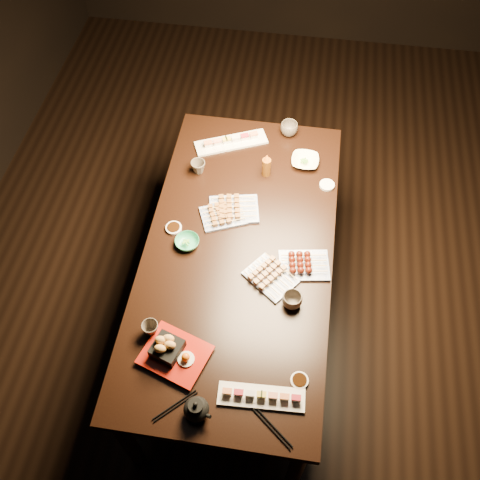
# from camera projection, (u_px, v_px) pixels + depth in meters

# --- Properties ---
(ground) EXTENTS (5.00, 5.00, 0.00)m
(ground) POSITION_uv_depth(u_px,v_px,m) (272.00, 272.00, 3.36)
(ground) COLOR black
(ground) RESTS_ON ground
(dining_table) EXTENTS (1.06, 1.87, 0.75)m
(dining_table) POSITION_uv_depth(u_px,v_px,m) (239.00, 290.00, 2.86)
(dining_table) COLOR black
(dining_table) RESTS_ON ground
(sushi_platter_near) EXTENTS (0.36, 0.12, 0.04)m
(sushi_platter_near) POSITION_uv_depth(u_px,v_px,m) (261.00, 396.00, 2.13)
(sushi_platter_near) COLOR white
(sushi_platter_near) RESTS_ON dining_table
(sushi_platter_far) EXTENTS (0.41, 0.26, 0.05)m
(sushi_platter_far) POSITION_uv_depth(u_px,v_px,m) (231.00, 140.00, 2.94)
(sushi_platter_far) COLOR white
(sushi_platter_far) RESTS_ON dining_table
(yakitori_plate_center) EXTENTS (0.26, 0.23, 0.06)m
(yakitori_plate_center) POSITION_uv_depth(u_px,v_px,m) (223.00, 213.00, 2.65)
(yakitori_plate_center) COLOR #828EB6
(yakitori_plate_center) RESTS_ON dining_table
(yakitori_plate_right) EXTENTS (0.28, 0.26, 0.06)m
(yakitori_plate_right) POSITION_uv_depth(u_px,v_px,m) (270.00, 275.00, 2.44)
(yakitori_plate_right) COLOR #828EB6
(yakitori_plate_right) RESTS_ON dining_table
(yakitori_plate_left) EXTENTS (0.27, 0.22, 0.06)m
(yakitori_plate_left) POSITION_uv_depth(u_px,v_px,m) (234.00, 207.00, 2.67)
(yakitori_plate_left) COLOR #828EB6
(yakitori_plate_left) RESTS_ON dining_table
(tsukune_plate) EXTENTS (0.26, 0.20, 0.06)m
(tsukune_plate) POSITION_uv_depth(u_px,v_px,m) (304.00, 263.00, 2.48)
(tsukune_plate) COLOR #828EB6
(tsukune_plate) RESTS_ON dining_table
(edamame_bowl_green) EXTENTS (0.15, 0.15, 0.04)m
(edamame_bowl_green) POSITION_uv_depth(u_px,v_px,m) (187.00, 242.00, 2.56)
(edamame_bowl_green) COLOR #31986A
(edamame_bowl_green) RESTS_ON dining_table
(edamame_bowl_cream) EXTENTS (0.15, 0.15, 0.04)m
(edamame_bowl_cream) POSITION_uv_depth(u_px,v_px,m) (305.00, 161.00, 2.86)
(edamame_bowl_cream) COLOR #FBF3CD
(edamame_bowl_cream) RESTS_ON dining_table
(tempura_tray) EXTENTS (0.32, 0.29, 0.10)m
(tempura_tray) POSITION_uv_depth(u_px,v_px,m) (174.00, 351.00, 2.21)
(tempura_tray) COLOR black
(tempura_tray) RESTS_ON dining_table
(teacup_near_left) EXTENTS (0.09, 0.09, 0.07)m
(teacup_near_left) POSITION_uv_depth(u_px,v_px,m) (151.00, 329.00, 2.29)
(teacup_near_left) COLOR #4E453B
(teacup_near_left) RESTS_ON dining_table
(teacup_mid_right) EXTENTS (0.11, 0.11, 0.07)m
(teacup_mid_right) POSITION_uv_depth(u_px,v_px,m) (292.00, 300.00, 2.36)
(teacup_mid_right) COLOR #4E453B
(teacup_mid_right) RESTS_ON dining_table
(teacup_far_left) EXTENTS (0.08, 0.08, 0.07)m
(teacup_far_left) POSITION_uv_depth(u_px,v_px,m) (198.00, 167.00, 2.82)
(teacup_far_left) COLOR #4E453B
(teacup_far_left) RESTS_ON dining_table
(teacup_far_right) EXTENTS (0.12, 0.12, 0.08)m
(teacup_far_right) POSITION_uv_depth(u_px,v_px,m) (289.00, 129.00, 2.98)
(teacup_far_right) COLOR #4E453B
(teacup_far_right) RESTS_ON dining_table
(teapot) EXTENTS (0.16, 0.16, 0.10)m
(teapot) POSITION_uv_depth(u_px,v_px,m) (196.00, 408.00, 2.07)
(teapot) COLOR black
(teapot) RESTS_ON dining_table
(condiment_bottle) EXTENTS (0.06, 0.06, 0.14)m
(condiment_bottle) POSITION_uv_depth(u_px,v_px,m) (267.00, 165.00, 2.78)
(condiment_bottle) COLOR brown
(condiment_bottle) RESTS_ON dining_table
(sauce_dish_west) EXTENTS (0.09, 0.09, 0.01)m
(sauce_dish_west) POSITION_uv_depth(u_px,v_px,m) (174.00, 228.00, 2.62)
(sauce_dish_west) COLOR white
(sauce_dish_west) RESTS_ON dining_table
(sauce_dish_east) EXTENTS (0.10, 0.10, 0.01)m
(sauce_dish_east) POSITION_uv_depth(u_px,v_px,m) (327.00, 185.00, 2.78)
(sauce_dish_east) COLOR white
(sauce_dish_east) RESTS_ON dining_table
(sauce_dish_se) EXTENTS (0.10, 0.10, 0.01)m
(sauce_dish_se) POSITION_uv_depth(u_px,v_px,m) (299.00, 380.00, 2.18)
(sauce_dish_se) COLOR white
(sauce_dish_se) RESTS_ON dining_table
(sauce_dish_nw) EXTENTS (0.12, 0.12, 0.02)m
(sauce_dish_nw) POSITION_uv_depth(u_px,v_px,m) (220.00, 146.00, 2.94)
(sauce_dish_nw) COLOR white
(sauce_dish_nw) RESTS_ON dining_table
(chopsticks_near) EXTENTS (0.16, 0.16, 0.01)m
(chopsticks_near) POSITION_uv_depth(u_px,v_px,m) (175.00, 406.00, 2.13)
(chopsticks_near) COLOR black
(chopsticks_near) RESTS_ON dining_table
(chopsticks_se) EXTENTS (0.20, 0.16, 0.01)m
(chopsticks_se) POSITION_uv_depth(u_px,v_px,m) (270.00, 425.00, 2.08)
(chopsticks_se) COLOR black
(chopsticks_se) RESTS_ON dining_table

